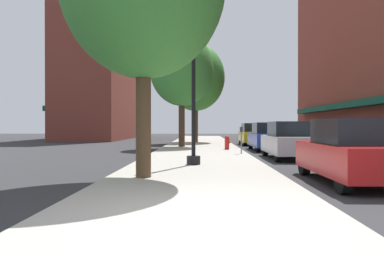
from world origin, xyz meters
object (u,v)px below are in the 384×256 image
(tree_near, at_px, (182,70))
(car_blue, at_px, (267,137))
(tree_mid, at_px, (196,78))
(car_yellow, at_px, (253,134))
(lamppost, at_px, (193,76))
(car_red, at_px, (352,152))
(fire_hydrant, at_px, (227,142))
(parking_meter_near, at_px, (241,137))
(car_silver, at_px, (289,141))

(tree_near, relative_size, car_blue, 1.72)
(tree_mid, xyz_separation_m, car_yellow, (4.42, -2.31, -4.63))
(lamppost, height_order, car_yellow, lamppost)
(car_red, bearing_deg, fire_hydrant, 99.77)
(fire_hydrant, xyz_separation_m, car_blue, (2.44, 0.94, 0.29))
(car_red, bearing_deg, parking_meter_near, 100.82)
(tree_mid, xyz_separation_m, car_blue, (4.42, -8.80, -4.63))
(tree_mid, bearing_deg, fire_hydrant, -78.50)
(parking_meter_near, bearing_deg, car_red, -77.39)
(tree_near, bearing_deg, car_silver, -55.72)
(car_red, relative_size, car_blue, 1.00)
(tree_near, height_order, car_silver, tree_near)
(lamppost, height_order, tree_mid, tree_mid)
(car_silver, height_order, car_blue, same)
(lamppost, relative_size, car_blue, 1.37)
(parking_meter_near, height_order, car_yellow, car_yellow)
(lamppost, bearing_deg, car_red, -40.07)
(lamppost, bearing_deg, parking_meter_near, 67.25)
(fire_hydrant, height_order, car_red, car_red)
(tree_mid, height_order, car_silver, tree_mid)
(fire_hydrant, height_order, tree_near, tree_near)
(fire_hydrant, relative_size, car_silver, 0.18)
(car_silver, bearing_deg, car_red, -89.47)
(lamppost, xyz_separation_m, car_yellow, (4.14, 15.89, -2.39))
(fire_hydrant, xyz_separation_m, car_red, (2.44, -11.94, 0.29))
(lamppost, xyz_separation_m, tree_mid, (-0.28, 18.20, 2.24))
(tree_mid, bearing_deg, car_silver, -72.98)
(fire_hydrant, height_order, car_silver, car_silver)
(car_blue, height_order, car_yellow, same)
(car_blue, bearing_deg, car_yellow, 88.08)
(lamppost, bearing_deg, tree_mid, 90.87)
(fire_hydrant, bearing_deg, car_red, -78.45)
(lamppost, distance_m, tree_near, 11.57)
(lamppost, relative_size, tree_near, 0.80)
(tree_near, bearing_deg, car_blue, -20.84)
(lamppost, relative_size, car_yellow, 1.37)
(lamppost, distance_m, parking_meter_near, 6.11)
(parking_meter_near, bearing_deg, fire_hydrant, 98.65)
(car_silver, xyz_separation_m, car_blue, (0.00, 5.64, 0.00))
(lamppost, height_order, car_blue, lamppost)
(parking_meter_near, relative_size, tree_mid, 0.16)
(lamppost, distance_m, tree_mid, 18.33)
(fire_hydrant, bearing_deg, tree_mid, 101.50)
(car_blue, bearing_deg, lamppost, -115.72)
(tree_mid, bearing_deg, parking_meter_near, -79.21)
(lamppost, distance_m, car_red, 5.92)
(fire_hydrant, bearing_deg, car_yellow, 71.82)
(car_silver, bearing_deg, parking_meter_near, 143.31)
(car_red, height_order, car_silver, same)
(car_yellow, bearing_deg, tree_near, -139.76)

